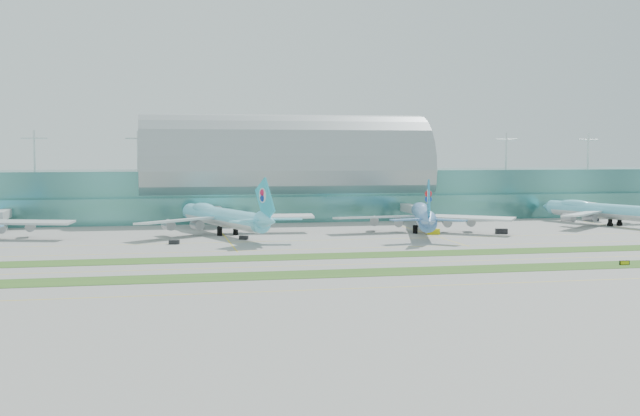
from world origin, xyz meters
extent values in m
plane|color=gray|center=(0.00, 0.00, 0.00)|extent=(700.00, 700.00, 0.00)
cube|color=#3D7A75|center=(0.00, 130.00, 10.00)|extent=(340.00, 42.00, 20.00)
cube|color=#3D7A75|center=(0.00, 106.00, 5.00)|extent=(340.00, 8.00, 10.00)
ellipsoid|color=#9EA5A8|center=(0.00, 130.00, 20.00)|extent=(340.00, 46.20, 16.17)
cylinder|color=white|center=(0.00, 130.00, 28.00)|extent=(0.80, 0.80, 16.00)
cube|color=#B2B7B7|center=(-106.00, 95.00, 5.50)|extent=(3.50, 22.00, 3.00)
cube|color=#B2B7B7|center=(-31.00, 95.00, 5.50)|extent=(3.50, 22.00, 3.00)
cylinder|color=black|center=(-31.00, 85.00, 2.00)|extent=(1.00, 1.00, 4.00)
cube|color=#B2B7B7|center=(44.00, 95.00, 5.50)|extent=(3.50, 22.00, 3.00)
cylinder|color=black|center=(44.00, 85.00, 2.00)|extent=(1.00, 1.00, 4.00)
cube|color=#B2B7B7|center=(119.00, 95.00, 5.50)|extent=(3.50, 22.00, 3.00)
cylinder|color=black|center=(119.00, 85.00, 2.00)|extent=(1.00, 1.00, 4.00)
cube|color=#2D591E|center=(0.00, -28.00, 0.04)|extent=(420.00, 12.00, 0.08)
cube|color=#2D591E|center=(0.00, 2.00, 0.04)|extent=(420.00, 12.00, 0.08)
cube|color=yellow|center=(0.00, -48.00, 0.01)|extent=(420.00, 0.35, 0.01)
cube|color=yellow|center=(0.00, -14.00, 0.01)|extent=(420.00, 0.35, 0.01)
cube|color=yellow|center=(0.00, 18.00, 0.01)|extent=(420.00, 0.35, 0.01)
cube|color=yellow|center=(0.00, 40.00, 0.01)|extent=(420.00, 0.35, 0.01)
cube|color=silver|center=(-92.51, 61.83, 5.31)|extent=(28.78, 14.81, 1.14)
cylinder|color=#999BA2|center=(-97.14, 66.46, 3.35)|extent=(3.62, 5.39, 3.17)
cylinder|color=#71DDF8|center=(-31.25, 64.10, 5.84)|extent=(24.76, 58.14, 5.94)
ellipsoid|color=#71DDF8|center=(-36.61, 79.84, 7.48)|extent=(11.16, 18.91, 4.23)
cone|color=#71DDF8|center=(-41.56, 94.39, 5.84)|extent=(7.17, 6.45, 5.94)
cone|color=#71DDF8|center=(-20.45, 32.36, 6.99)|extent=(8.12, 9.98, 5.64)
cube|color=white|center=(-46.96, 56.73, 5.46)|extent=(26.47, 24.24, 1.17)
cylinder|color=gray|center=(-44.54, 63.02, 3.45)|extent=(4.78, 6.04, 3.26)
cube|color=white|center=(-14.31, 67.84, 5.46)|extent=(29.10, 8.81, 1.17)
cylinder|color=gray|center=(-20.05, 71.35, 3.45)|extent=(4.78, 6.04, 3.26)
cube|color=#31BFDB|center=(-21.06, 34.17, 13.03)|extent=(4.60, 12.11, 13.81)
cylinder|color=silver|center=(-21.37, 35.08, 14.47)|extent=(2.30, 4.63, 4.60)
cylinder|color=black|center=(-38.52, 85.47, 1.44)|extent=(1.72, 1.72, 2.87)
cylinder|color=black|center=(-32.74, 59.55, 1.44)|extent=(1.72, 1.72, 2.87)
cylinder|color=black|center=(-27.29, 61.40, 1.44)|extent=(1.72, 1.72, 2.87)
cylinder|color=#5A8BC7|center=(36.28, 56.63, 5.63)|extent=(21.17, 56.65, 5.73)
ellipsoid|color=#5A8BC7|center=(40.66, 72.05, 7.21)|extent=(9.99, 18.23, 4.08)
cone|color=#5A8BC7|center=(44.72, 86.30, 5.63)|extent=(6.77, 6.01, 5.73)
cone|color=#5A8BC7|center=(27.44, 25.53, 6.74)|extent=(7.51, 9.48, 5.44)
cube|color=silver|center=(19.78, 59.40, 5.26)|extent=(28.29, 9.87, 1.13)
cylinder|color=gray|center=(25.14, 63.06, 3.33)|extent=(4.41, 5.75, 3.14)
cube|color=silver|center=(51.77, 50.30, 5.26)|extent=(26.14, 22.50, 1.13)
cylinder|color=gray|center=(49.13, 56.24, 3.33)|extent=(4.41, 5.75, 3.14)
cube|color=#2B8DC0|center=(27.94, 27.31, 12.56)|extent=(3.85, 11.83, 13.32)
cylinder|color=white|center=(28.20, 28.20, 13.95)|extent=(2.01, 4.49, 4.43)
cylinder|color=black|center=(42.23, 77.56, 1.39)|extent=(1.66, 1.66, 2.77)
cylinder|color=black|center=(32.60, 53.83, 1.39)|extent=(1.66, 1.66, 2.77)
cylinder|color=black|center=(37.93, 52.32, 1.39)|extent=(1.66, 1.66, 2.77)
cylinder|color=#6CD3ED|center=(112.75, 68.22, 5.37)|extent=(23.78, 53.19, 5.46)
ellipsoid|color=#6CD3ED|center=(107.53, 82.60, 6.87)|extent=(10.55, 17.38, 3.89)
cone|color=#6CD3ED|center=(102.71, 95.88, 5.37)|extent=(6.64, 6.00, 5.46)
cube|color=silver|center=(98.45, 61.15, 5.02)|extent=(24.08, 22.60, 1.08)
cylinder|color=gray|center=(100.55, 66.98, 3.17)|extent=(4.47, 5.58, 2.99)
cube|color=silver|center=(128.26, 71.98, 5.02)|extent=(26.64, 7.57, 1.08)
cylinder|color=gray|center=(122.91, 75.10, 3.17)|extent=(4.47, 5.58, 2.99)
cylinder|color=black|center=(105.67, 87.73, 1.32)|extent=(1.59, 1.59, 2.64)
cylinder|color=black|center=(111.47, 64.01, 1.32)|extent=(1.59, 1.59, 2.64)
cylinder|color=black|center=(116.44, 65.82, 1.32)|extent=(1.59, 1.59, 2.64)
cube|color=black|center=(-47.91, 38.39, 0.62)|extent=(3.37, 2.39, 1.24)
cube|color=black|center=(-26.21, 46.67, 0.60)|extent=(3.18, 2.41, 1.19)
cube|color=#CEC50C|center=(37.65, 49.81, 0.93)|extent=(4.50, 3.02, 1.87)
cube|color=black|center=(60.70, 46.95, 0.89)|extent=(4.31, 2.92, 1.78)
cube|color=black|center=(58.72, -28.55, 0.55)|extent=(2.62, 0.36, 1.10)
cube|color=#D1D412|center=(58.71, -28.73, 0.55)|extent=(2.21, 0.14, 0.80)
cylinder|color=black|center=(57.81, -28.51, 0.25)|extent=(0.12, 0.12, 0.50)
cylinder|color=black|center=(59.62, -28.59, 0.25)|extent=(0.12, 0.12, 0.50)
camera|label=1|loc=(-52.92, -203.48, 27.57)|focal=45.00mm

